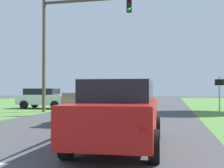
% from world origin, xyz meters
% --- Properties ---
extents(ground_plane, '(120.00, 120.00, 0.00)m').
position_xyz_m(ground_plane, '(0.00, 9.57, 0.00)').
color(ground_plane, '#424244').
extents(red_suv_near, '(2.31, 5.04, 1.80)m').
position_xyz_m(red_suv_near, '(2.14, 5.88, 0.96)').
color(red_suv_near, '#9E1411').
rests_on(red_suv_near, ground_plane).
extents(pickup_truck_lead, '(2.53, 5.64, 1.83)m').
position_xyz_m(pickup_truck_lead, '(0.09, 12.07, 0.95)').
color(pickup_truck_lead, tan).
rests_on(pickup_truck_lead, ground_plane).
extents(traffic_light, '(6.90, 0.40, 8.31)m').
position_xyz_m(traffic_light, '(-3.70, 16.80, 5.40)').
color(traffic_light, brown).
rests_on(traffic_light, ground_plane).
extents(keep_moving_sign, '(0.60, 0.09, 2.35)m').
position_xyz_m(keep_moving_sign, '(6.28, 16.19, 1.51)').
color(keep_moving_sign, gray).
rests_on(keep_moving_sign, ground_plane).
extents(crossing_suv_far, '(4.34, 2.08, 1.66)m').
position_xyz_m(crossing_suv_far, '(-6.98, 20.16, 0.88)').
color(crossing_suv_far, silver).
rests_on(crossing_suv_far, ground_plane).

